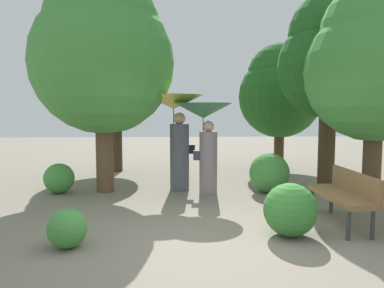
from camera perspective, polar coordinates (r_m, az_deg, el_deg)
name	(u,v)px	position (r m, az deg, el deg)	size (l,w,h in m)	color
ground_plane	(207,242)	(5.16, 2.31, -14.90)	(40.00, 40.00, 0.00)	gray
person_left	(176,121)	(8.15, -2.51, 3.60)	(1.29, 1.29, 2.11)	#474C56
person_right	(205,126)	(7.82, 1.96, 2.84)	(1.23, 1.23, 1.93)	gray
park_bench	(345,193)	(6.21, 22.48, -6.92)	(0.49, 1.50, 0.83)	#38383D
tree_near_left	(102,51)	(8.30, -13.63, 13.74)	(3.04, 3.04, 4.75)	brown
tree_near_right	(280,90)	(11.36, 13.42, 8.09)	(2.45, 2.45, 3.75)	#42301E
tree_mid_left	(116,88)	(10.97, -11.62, 8.37)	(2.13, 2.13, 3.66)	#42301E
tree_mid_right	(376,60)	(7.69, 26.53, 11.49)	(2.56, 2.56, 4.16)	#4C3823
tree_far_back	(329,57)	(8.84, 20.42, 12.44)	(2.25, 2.25, 4.35)	#42301E
bush_path_left	(59,178)	(8.44, -19.80, -5.00)	(0.64, 0.64, 0.64)	#428C3D
bush_path_right	(269,173)	(8.16, 11.82, -4.38)	(0.86, 0.86, 0.86)	#428C3D
bush_behind_bench	(67,229)	(5.14, -18.70, -12.23)	(0.51, 0.51, 0.51)	#428C3D
bush_far_side	(290,210)	(5.46, 14.89, -9.77)	(0.75, 0.75, 0.75)	#387F33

